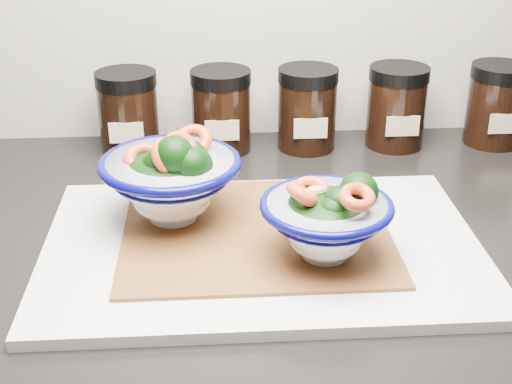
{
  "coord_description": "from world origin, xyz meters",
  "views": [
    {
      "loc": [
        -0.16,
        0.77,
        1.28
      ],
      "look_at": [
        -0.12,
        1.43,
        0.96
      ],
      "focal_mm": 50.0,
      "sensor_mm": 36.0,
      "label": 1
    }
  ],
  "objects": [
    {
      "name": "countertop",
      "position": [
        0.0,
        1.45,
        0.88
      ],
      "size": [
        3.5,
        0.6,
        0.04
      ],
      "primitive_type": "cube",
      "color": "black",
      "rests_on": "cabinet"
    },
    {
      "name": "spice_jar_c",
      "position": [
        -0.03,
        1.69,
        0.96
      ],
      "size": [
        0.08,
        0.08,
        0.11
      ],
      "color": "black",
      "rests_on": "countertop"
    },
    {
      "name": "spice_jar_a",
      "position": [
        -0.27,
        1.69,
        0.96
      ],
      "size": [
        0.08,
        0.08,
        0.11
      ],
      "color": "black",
      "rests_on": "countertop"
    },
    {
      "name": "cutting_board",
      "position": [
        -0.11,
        1.41,
        0.91
      ],
      "size": [
        0.45,
        0.3,
        0.01
      ],
      "primitive_type": "cube",
      "color": "silver",
      "rests_on": "countertop"
    },
    {
      "name": "spice_jar_b",
      "position": [
        -0.15,
        1.69,
        0.96
      ],
      "size": [
        0.08,
        0.08,
        0.11
      ],
      "color": "black",
      "rests_on": "countertop"
    },
    {
      "name": "bowl_right",
      "position": [
        -0.05,
        1.37,
        0.96
      ],
      "size": [
        0.13,
        0.13,
        0.09
      ],
      "rotation": [
        0.0,
        0.0,
        0.28
      ],
      "color": "white",
      "rests_on": "bamboo_mat"
    },
    {
      "name": "bowl_left",
      "position": [
        -0.2,
        1.46,
        0.96
      ],
      "size": [
        0.15,
        0.15,
        0.11
      ],
      "rotation": [
        0.0,
        0.0,
        -0.3
      ],
      "color": "white",
      "rests_on": "bamboo_mat"
    },
    {
      "name": "spice_jar_d",
      "position": [
        0.09,
        1.69,
        0.96
      ],
      "size": [
        0.08,
        0.08,
        0.11
      ],
      "color": "black",
      "rests_on": "countertop"
    },
    {
      "name": "spice_jar_e",
      "position": [
        0.24,
        1.69,
        0.96
      ],
      "size": [
        0.08,
        0.08,
        0.11
      ],
      "color": "black",
      "rests_on": "countertop"
    },
    {
      "name": "bamboo_mat",
      "position": [
        -0.12,
        1.43,
        0.91
      ],
      "size": [
        0.28,
        0.24,
        0.0
      ],
      "primitive_type": "cube",
      "color": "brown",
      "rests_on": "cutting_board"
    }
  ]
}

